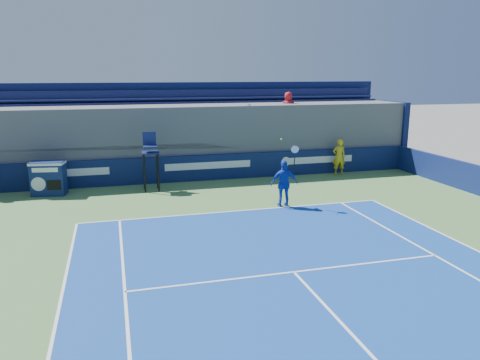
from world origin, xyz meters
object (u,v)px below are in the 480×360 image
object	(u,v)px
match_clock	(48,177)
tennis_player	(284,184)
umpire_chair	(150,155)
ball_person	(339,157)

from	to	relation	value
match_clock	tennis_player	world-z (taller)	tennis_player
umpire_chair	tennis_player	xyz separation A→B (m)	(4.53, -3.82, -0.64)
tennis_player	match_clock	bearing A→B (deg)	154.38
ball_person	match_clock	bearing A→B (deg)	11.60
match_clock	umpire_chair	world-z (taller)	umpire_chair
ball_person	tennis_player	xyz separation A→B (m)	(-4.55, -4.56, -0.00)
ball_person	match_clock	xyz separation A→B (m)	(-13.17, -0.42, -0.15)
ball_person	match_clock	world-z (taller)	ball_person
match_clock	tennis_player	size ratio (longest dim) A/B	0.55
match_clock	umpire_chair	size ratio (longest dim) A/B	0.58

